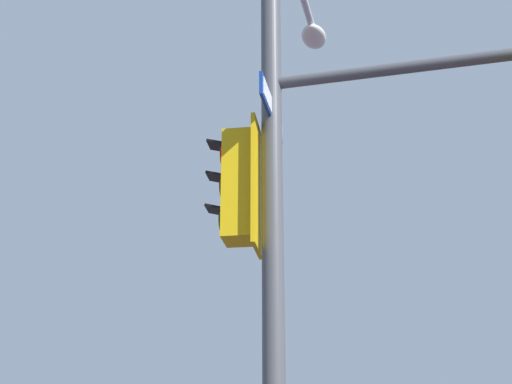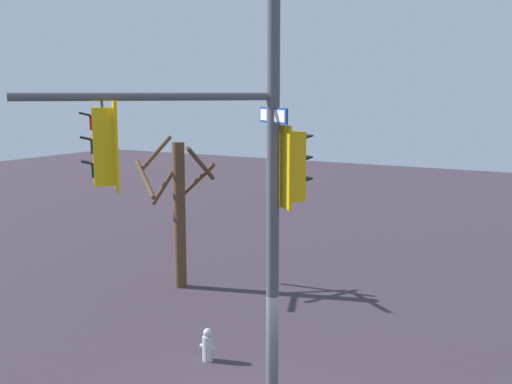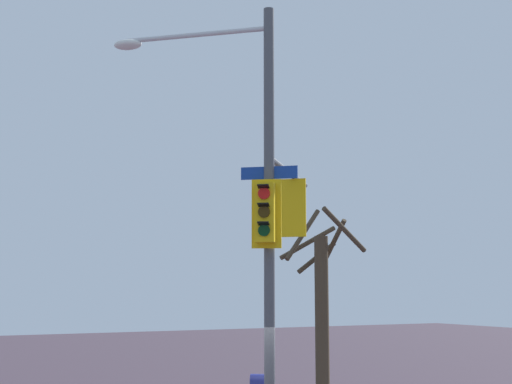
% 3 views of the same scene
% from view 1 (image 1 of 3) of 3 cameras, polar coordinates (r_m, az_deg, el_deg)
% --- Properties ---
extents(main_signal_pole_assembly, '(5.17, 3.43, 8.67)m').
position_cam_1_polar(main_signal_pole_assembly, '(7.33, 5.90, 3.05)').
color(main_signal_pole_assembly, '#4C4F54').
rests_on(main_signal_pole_assembly, ground).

